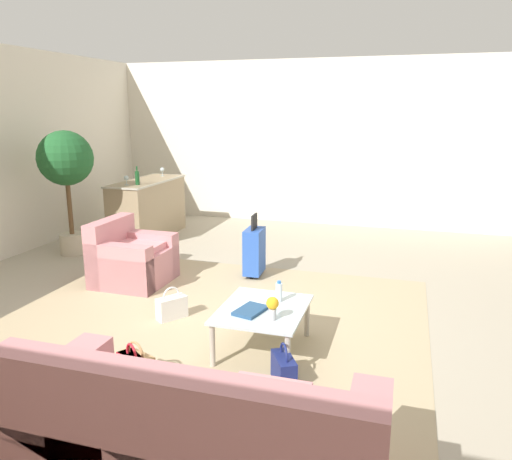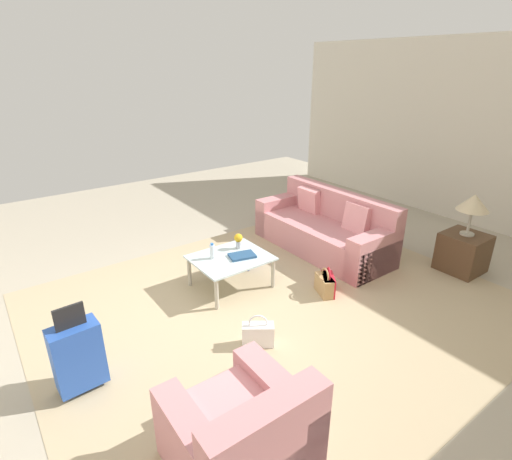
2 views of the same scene
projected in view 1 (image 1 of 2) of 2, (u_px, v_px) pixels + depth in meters
name	position (u px, v px, depth m)	size (l,w,h in m)	color
ground_plane	(227.00, 326.00, 5.17)	(12.00, 12.00, 0.00)	#A89E89
wall_right	(318.00, 143.00, 9.50)	(0.12, 8.00, 3.10)	silver
area_rug	(185.00, 349.00, 4.67)	(5.20, 4.40, 0.01)	tan
couch	(193.00, 444.00, 2.89)	(0.90, 2.18, 0.89)	#C67F84
armchair	(130.00, 261.00, 6.41)	(0.89, 0.86, 0.82)	#C67F84
coffee_table	(263.00, 313.00, 4.57)	(0.93, 0.77, 0.42)	silver
water_bottle	(279.00, 292.00, 4.69)	(0.06, 0.06, 0.20)	silver
coffee_table_book	(250.00, 310.00, 4.46)	(0.32, 0.21, 0.03)	navy
flower_vase	(272.00, 306.00, 4.28)	(0.11, 0.11, 0.21)	#B2B7BC
bar_console	(148.00, 208.00, 8.66)	(1.73, 0.66, 1.00)	#937F60
wine_glass_leftmost	(126.00, 178.00, 7.98)	(0.08, 0.08, 0.15)	silver
wine_glass_left_of_centre	(162.00, 170.00, 9.07)	(0.08, 0.08, 0.15)	silver
wine_bottle_green	(137.00, 178.00, 8.01)	(0.07, 0.07, 0.30)	#194C23
suitcase_blue	(254.00, 251.00, 6.63)	(0.41, 0.24, 0.85)	#2851AD
handbag_tan	(137.00, 367.00, 4.09)	(0.25, 0.35, 0.36)	tan
handbag_navy	(284.00, 369.00, 4.06)	(0.35, 0.28, 0.36)	navy
handbag_red	(133.00, 369.00, 4.05)	(0.30, 0.34, 0.36)	red
handbag_white	(172.00, 307.00, 5.33)	(0.34, 0.30, 0.36)	white
potted_ficus	(66.00, 166.00, 7.42)	(0.82, 0.82, 1.89)	#BCB299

